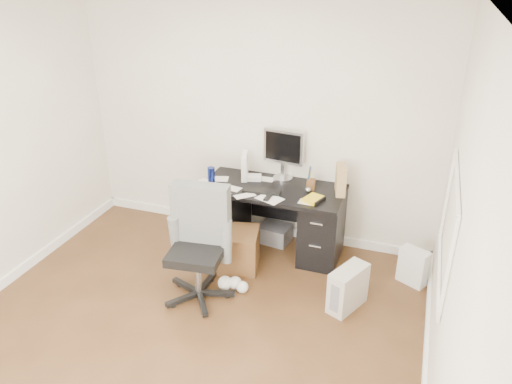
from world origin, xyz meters
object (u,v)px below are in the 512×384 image
desk (272,217)px  lcd_monitor (283,155)px  keyboard (262,191)px  office_chair (196,247)px  wicker_basket (238,249)px  pc_tower (348,288)px

desk → lcd_monitor: lcd_monitor is taller
lcd_monitor → keyboard: lcd_monitor is taller
keyboard → office_chair: office_chair is taller
desk → keyboard: size_ratio=3.84×
lcd_monitor → wicker_basket: (-0.27, -0.70, -0.82)m
desk → lcd_monitor: bearing=81.6°
wicker_basket → desk: bearing=63.2°
lcd_monitor → desk: bearing=-91.7°
lcd_monitor → wicker_basket: bearing=-104.0°
desk → pc_tower: (0.96, -0.74, -0.19)m
desk → office_chair: office_chair is taller
lcd_monitor → office_chair: lcd_monitor is taller
lcd_monitor → wicker_basket: lcd_monitor is taller
keyboard → pc_tower: (1.04, -0.61, -0.55)m
pc_tower → lcd_monitor: bearing=158.0°
keyboard → office_chair: 1.00m
keyboard → wicker_basket: 0.66m
keyboard → office_chair: bearing=-113.4°
pc_tower → wicker_basket: 1.23m
lcd_monitor → pc_tower: 1.59m
desk → office_chair: size_ratio=1.36×
lcd_monitor → office_chair: 1.46m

